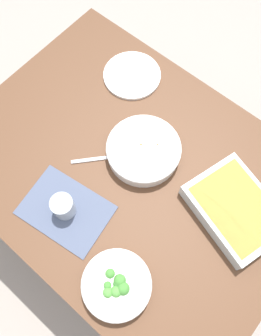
# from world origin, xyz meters

# --- Properties ---
(ground_plane) EXTENTS (6.00, 6.00, 0.00)m
(ground_plane) POSITION_xyz_m (0.00, 0.00, 0.00)
(ground_plane) COLOR #9E9389
(dining_table) EXTENTS (1.20, 0.90, 0.74)m
(dining_table) POSITION_xyz_m (0.00, 0.00, 0.65)
(dining_table) COLOR brown
(dining_table) RESTS_ON ground_plane
(placemat) EXTENTS (0.31, 0.24, 0.00)m
(placemat) POSITION_xyz_m (-0.07, -0.25, 0.74)
(placemat) COLOR #4C5670
(placemat) RESTS_ON dining_table
(stew_bowl) EXTENTS (0.26, 0.26, 0.06)m
(stew_bowl) POSITION_xyz_m (-0.00, 0.07, 0.77)
(stew_bowl) COLOR silver
(stew_bowl) RESTS_ON dining_table
(broccoli_bowl) EXTENTS (0.21, 0.21, 0.07)m
(broccoli_bowl) POSITION_xyz_m (0.22, -0.32, 0.77)
(broccoli_bowl) COLOR silver
(broccoli_bowl) RESTS_ON dining_table
(baking_dish) EXTENTS (0.35, 0.30, 0.06)m
(baking_dish) POSITION_xyz_m (0.35, 0.10, 0.77)
(baking_dish) COLOR silver
(baking_dish) RESTS_ON dining_table
(drink_cup) EXTENTS (0.07, 0.07, 0.08)m
(drink_cup) POSITION_xyz_m (-0.07, -0.25, 0.78)
(drink_cup) COLOR #B2BCC6
(drink_cup) RESTS_ON dining_table
(side_plate) EXTENTS (0.22, 0.22, 0.01)m
(side_plate) POSITION_xyz_m (-0.24, 0.29, 0.75)
(side_plate) COLOR white
(side_plate) RESTS_ON dining_table
(spoon_by_stew) EXTENTS (0.13, 0.14, 0.01)m
(spoon_by_stew) POSITION_xyz_m (-0.09, -0.03, 0.74)
(spoon_by_stew) COLOR silver
(spoon_by_stew) RESTS_ON dining_table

